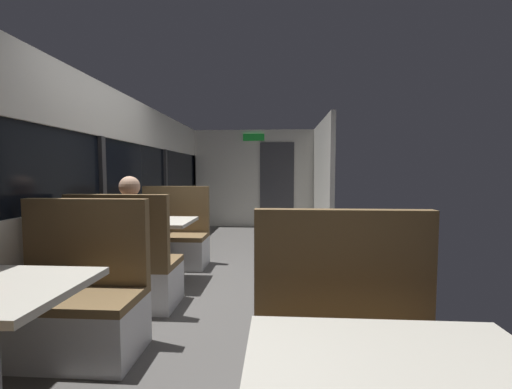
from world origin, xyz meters
TOP-DOWN VIEW (x-y plane):
  - ground_plane at (0.00, 0.00)m, footprint 3.30×9.20m
  - carriage_window_panel_left at (-1.45, 0.00)m, footprint 0.09×8.48m
  - carriage_end_bulkhead at (0.06, 4.19)m, footprint 2.90×0.11m
  - carriage_aisle_panel_right at (1.45, 3.00)m, footprint 0.08×2.40m
  - bench_near_window_facing_entry at (-0.89, -1.39)m, footprint 0.95×0.50m
  - dining_table_mid_window at (-0.89, 0.12)m, footprint 0.90×0.70m
  - bench_mid_window_facing_end at (-0.89, -0.58)m, footprint 0.95×0.50m
  - bench_mid_window_facing_entry at (-0.89, 0.82)m, footprint 0.95×0.50m
  - bench_front_aisle_facing_entry at (0.89, -1.99)m, footprint 0.95×0.50m
  - seated_passenger at (-0.89, -0.51)m, footprint 0.47×0.55m

SIDE VIEW (x-z plane):
  - ground_plane at x=0.00m, z-range -0.02..0.00m
  - bench_near_window_facing_entry at x=-0.89m, z-range -0.22..0.88m
  - bench_mid_window_facing_end at x=-0.89m, z-range -0.22..0.88m
  - bench_mid_window_facing_entry at x=-0.89m, z-range -0.22..0.88m
  - bench_front_aisle_facing_entry at x=0.89m, z-range -0.22..0.88m
  - seated_passenger at x=-0.89m, z-range -0.09..1.17m
  - dining_table_mid_window at x=-0.89m, z-range 0.27..1.01m
  - carriage_window_panel_left at x=-1.45m, z-range -0.04..2.26m
  - carriage_end_bulkhead at x=0.06m, z-range -0.01..2.29m
  - carriage_aisle_panel_right at x=1.45m, z-range 0.00..2.30m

